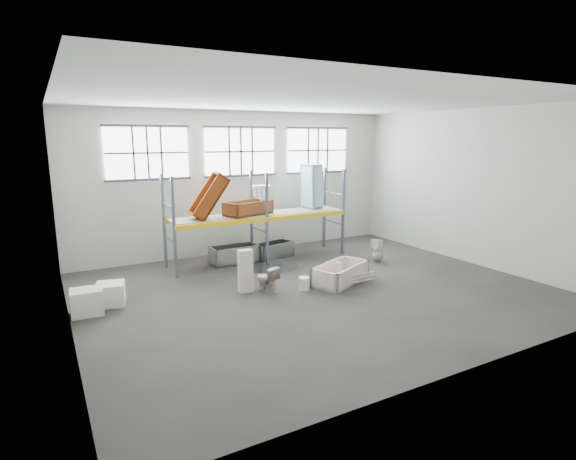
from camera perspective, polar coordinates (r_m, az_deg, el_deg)
floor at (r=12.48m, az=3.37°, el=-7.75°), size 12.00×10.00×0.10m
ceiling at (r=11.83m, az=3.67°, el=16.28°), size 12.00×10.00×0.10m
wall_back at (r=16.35m, az=-6.07°, el=5.96°), size 12.00×0.10×5.00m
wall_front at (r=8.15m, az=22.90°, el=-0.46°), size 12.00×0.10×5.00m
wall_left at (r=10.07m, az=-26.99°, el=1.32°), size 0.10×10.00×5.00m
wall_right at (r=15.95m, az=22.26°, el=5.04°), size 0.10×10.00×5.00m
window_left at (r=15.21m, az=-17.30°, el=9.26°), size 2.60×0.04×1.60m
window_mid at (r=16.18m, az=-6.00°, el=9.81°), size 2.60×0.04×1.60m
window_right at (r=17.68m, az=3.74°, el=9.99°), size 2.60×0.04×1.60m
rack_upright_la at (r=13.51m, az=-14.15°, el=0.22°), size 0.08×0.08×3.00m
rack_upright_lb at (r=14.65m, az=-15.37°, el=1.03°), size 0.08×0.08×3.00m
rack_upright_ma at (r=14.54m, az=-2.67°, el=1.35°), size 0.08×0.08×3.00m
rack_upright_mb at (r=15.61m, az=-4.63°, el=2.03°), size 0.08×0.08×3.00m
rack_upright_ra at (r=16.08m, az=6.96°, el=2.25°), size 0.08×0.08×3.00m
rack_upright_rb at (r=17.05m, az=4.60°, el=2.83°), size 0.08×0.08×3.00m
rack_beam_front at (r=14.54m, az=-2.67°, el=1.35°), size 6.00×0.10×0.14m
rack_beam_back at (r=15.61m, az=-4.63°, el=2.03°), size 6.00×0.10×0.14m
shelf_deck at (r=15.06m, az=-3.69°, el=2.00°), size 5.90×1.10×0.03m
wet_patch at (r=14.71m, az=-2.27°, el=-4.53°), size 1.80×1.80×0.00m
bathtub_beige at (r=13.03m, az=6.63°, el=-5.47°), size 2.05×1.56×0.55m
cistern_spare at (r=13.43m, az=5.75°, el=-4.91°), size 0.48×0.33×0.41m
sink_in_tub at (r=13.28m, az=4.13°, el=-5.61°), size 0.51×0.51×0.17m
toilet_beige at (r=12.27m, az=-2.68°, el=-6.13°), size 0.58×0.76×0.69m
cistern_tall at (r=12.19m, az=-5.39°, el=-5.15°), size 0.39×0.28×1.16m
toilet_white at (r=15.40m, az=11.25°, el=-2.50°), size 0.40×0.40×0.79m
steel_tub_left at (r=15.10m, az=-6.76°, el=-3.05°), size 1.58×0.75×0.58m
steel_tub_right at (r=15.68m, az=-1.90°, el=-2.53°), size 1.54×1.01×0.52m
rust_tub_flat at (r=14.88m, az=-5.04°, el=2.80°), size 1.75×1.21×0.45m
rust_tub_tilted at (r=14.20m, az=-9.95°, el=4.19°), size 1.28×0.81×1.50m
sink_on_shelf at (r=14.65m, az=-3.34°, el=3.77°), size 0.68×0.56×0.54m
blue_tub_upright at (r=16.12m, az=2.97°, el=5.56°), size 0.58×0.78×1.56m
bucket at (r=12.40m, az=2.04°, el=-6.76°), size 0.31×0.31×0.36m
carton_near at (r=11.70m, az=-24.00°, el=-8.27°), size 0.75×0.65×0.61m
carton_far at (r=12.12m, az=-21.45°, el=-7.52°), size 0.79×0.79×0.55m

